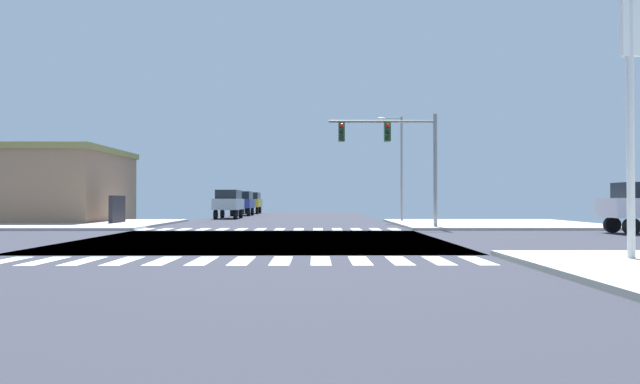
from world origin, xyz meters
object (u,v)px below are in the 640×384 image
(bank_building, at_px, (0,185))
(suv_queued_3, at_px, (229,202))
(suv_crossing_2, at_px, (242,201))
(street_lamp, at_px, (398,158))
(suv_nearside_1, at_px, (252,201))
(traffic_signal_mast, at_px, (393,144))

(bank_building, xyz_separation_m, suv_queued_3, (14.36, 7.49, -1.12))
(bank_building, bearing_deg, suv_crossing_2, 47.84)
(street_lamp, distance_m, suv_nearside_1, 26.93)
(suv_nearside_1, xyz_separation_m, suv_queued_3, (0.00, -15.85, 0.00))
(suv_crossing_2, distance_m, suv_queued_3, 8.37)
(bank_building, xyz_separation_m, suv_nearside_1, (14.36, 23.34, -1.12))
(traffic_signal_mast, height_order, bank_building, traffic_signal_mast)
(suv_crossing_2, bearing_deg, suv_queued_3, 90.00)
(bank_building, height_order, suv_crossing_2, bank_building)
(traffic_signal_mast, xyz_separation_m, suv_nearside_1, (-11.19, 31.97, -3.06))
(bank_building, relative_size, suv_nearside_1, 3.77)
(traffic_signal_mast, relative_size, street_lamp, 0.84)
(suv_crossing_2, height_order, suv_queued_3, same)
(suv_crossing_2, bearing_deg, traffic_signal_mast, 114.57)
(street_lamp, height_order, suv_nearside_1, street_lamp)
(suv_nearside_1, height_order, suv_crossing_2, same)
(traffic_signal_mast, xyz_separation_m, bank_building, (-25.56, 8.62, -1.94))
(bank_building, distance_m, suv_crossing_2, 21.43)
(street_lamp, distance_m, bank_building, 27.16)
(traffic_signal_mast, relative_size, suv_nearside_1, 1.32)
(bank_building, relative_size, suv_queued_3, 3.77)
(street_lamp, relative_size, suv_crossing_2, 1.57)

